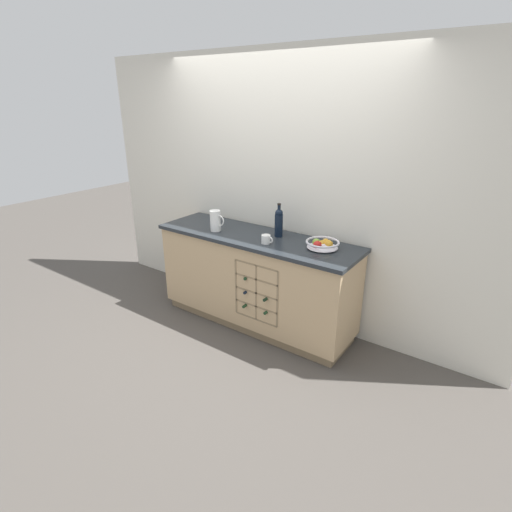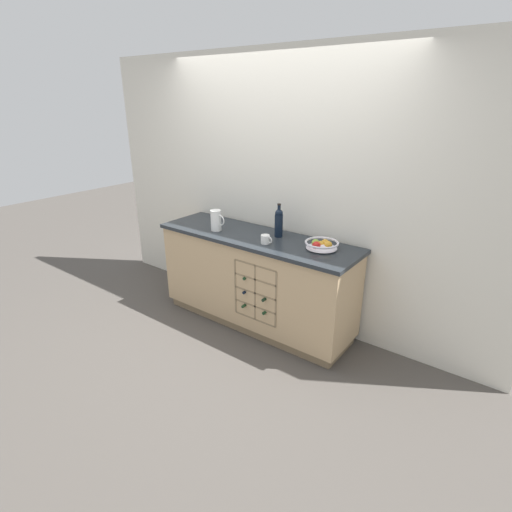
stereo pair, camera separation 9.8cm
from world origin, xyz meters
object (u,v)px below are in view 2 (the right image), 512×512
at_px(standing_wine_bottle, 279,222).
at_px(white_pitcher, 216,220).
at_px(fruit_bowl, 322,244).
at_px(ceramic_mug, 266,239).

bearing_deg(standing_wine_bottle, white_pitcher, -160.42).
distance_m(fruit_bowl, white_pitcher, 1.07).
relative_size(white_pitcher, standing_wine_bottle, 0.65).
height_order(white_pitcher, standing_wine_bottle, standing_wine_bottle).
bearing_deg(fruit_bowl, ceramic_mug, -159.17).
height_order(fruit_bowl, ceramic_mug, fruit_bowl).
xyz_separation_m(fruit_bowl, white_pitcher, (-1.06, -0.16, 0.06)).
height_order(fruit_bowl, white_pitcher, white_pitcher).
xyz_separation_m(white_pitcher, ceramic_mug, (0.60, -0.02, -0.07)).
bearing_deg(ceramic_mug, standing_wine_bottle, 93.49).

